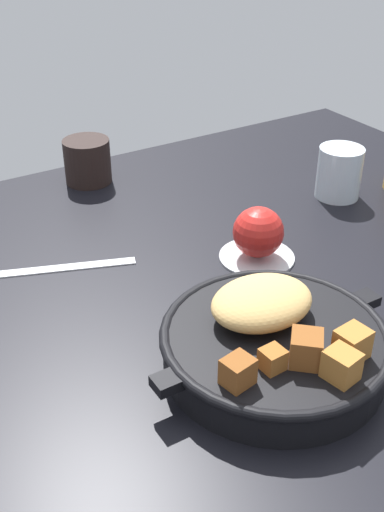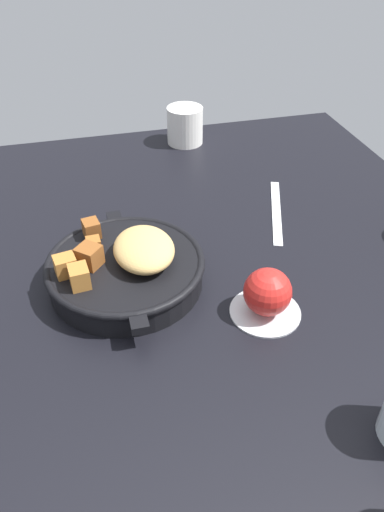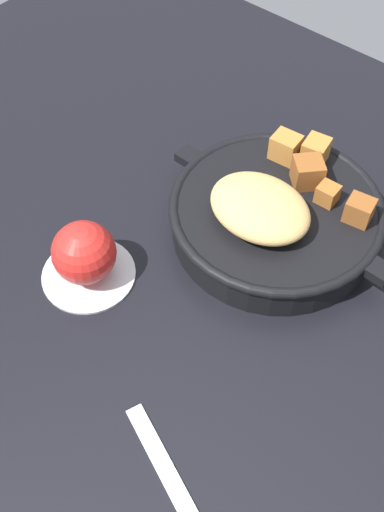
% 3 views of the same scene
% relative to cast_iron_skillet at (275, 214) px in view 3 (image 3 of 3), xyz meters
% --- Properties ---
extents(ground_plane, '(1.18, 0.98, 0.02)m').
position_rel_cast_iron_skillet_xyz_m(ground_plane, '(0.03, 0.12, -0.04)').
color(ground_plane, black).
extents(cast_iron_skillet, '(0.28, 0.24, 0.08)m').
position_rel_cast_iron_skillet_xyz_m(cast_iron_skillet, '(0.00, 0.00, 0.00)').
color(cast_iron_skillet, black).
rests_on(cast_iron_skillet, ground_plane).
extents(saucer_plate, '(0.10, 0.10, 0.01)m').
position_rel_cast_iron_skillet_xyz_m(saucer_plate, '(0.12, 0.18, -0.03)').
color(saucer_plate, '#B7BABF').
rests_on(saucer_plate, ground_plane).
extents(red_apple, '(0.07, 0.07, 0.07)m').
position_rel_cast_iron_skillet_xyz_m(red_apple, '(0.12, 0.18, 0.01)').
color(red_apple, red).
rests_on(red_apple, saucer_plate).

